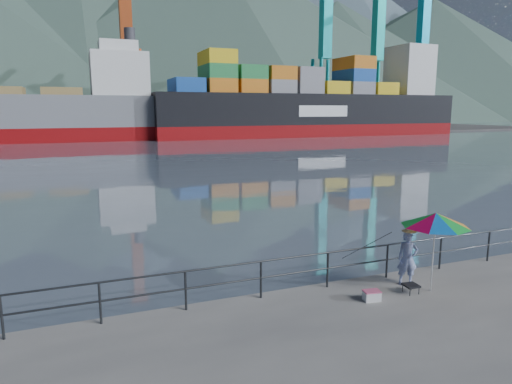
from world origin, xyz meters
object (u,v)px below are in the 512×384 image
at_px(cooler_bag, 372,296).
at_px(bulk_carrier, 26,114).
at_px(beach_umbrella, 436,220).
at_px(container_ship, 318,104).
at_px(fisherman, 408,258).

xyz_separation_m(cooler_bag, bulk_carrier, (-13.85, 71.47, 4.00)).
bearing_deg(bulk_carrier, beach_umbrella, -77.60).
distance_m(cooler_bag, container_ship, 79.31).
bearing_deg(beach_umbrella, cooler_bag, 178.00).
relative_size(beach_umbrella, container_ship, 0.04).
height_order(fisherman, cooler_bag, fisherman).
relative_size(cooler_bag, bulk_carrier, 0.01).
bearing_deg(container_ship, bulk_carrier, 178.11).
relative_size(fisherman, beach_umbrella, 0.70).
relative_size(cooler_bag, container_ship, 0.01).
bearing_deg(bulk_carrier, container_ship, -1.89).
bearing_deg(container_ship, fisherman, -117.28).
distance_m(beach_umbrella, bulk_carrier, 73.27).
height_order(fisherman, beach_umbrella, beach_umbrella).
relative_size(beach_umbrella, bulk_carrier, 0.04).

